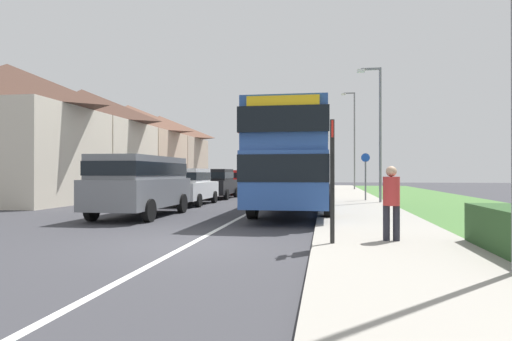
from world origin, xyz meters
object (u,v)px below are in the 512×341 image
(double_decker_bus, at_px, (296,157))
(parked_car_red, at_px, (233,181))
(street_lamp_mid, at_px, (378,125))
(cycle_route_sign, at_px, (366,175))
(parked_van_grey, at_px, (141,181))
(parked_car_black, at_px, (217,182))
(parked_car_white, at_px, (189,185))
(street_lamp_far, at_px, (353,135))
(pedestrian_at_stop, at_px, (391,199))
(bus_stop_sign, at_px, (332,172))

(double_decker_bus, distance_m, parked_car_red, 13.95)
(double_decker_bus, relative_size, street_lamp_mid, 1.71)
(parked_car_red, xyz_separation_m, street_lamp_mid, (8.92, -8.85, 2.88))
(double_decker_bus, distance_m, cycle_route_sign, 6.40)
(parked_van_grey, height_order, street_lamp_mid, street_lamp_mid)
(parked_van_grey, height_order, cycle_route_sign, cycle_route_sign)
(parked_car_black, bearing_deg, parked_car_white, -91.05)
(parked_van_grey, relative_size, street_lamp_mid, 0.77)
(double_decker_bus, bearing_deg, parked_van_grey, -149.64)
(cycle_route_sign, height_order, street_lamp_far, street_lamp_far)
(parked_car_red, xyz_separation_m, cycle_route_sign, (8.48, -7.34, 0.50))
(parked_van_grey, bearing_deg, pedestrian_at_stop, -32.77)
(parked_car_white, relative_size, bus_stop_sign, 1.71)
(pedestrian_at_stop, height_order, street_lamp_mid, street_lamp_mid)
(double_decker_bus, xyz_separation_m, parked_car_white, (-5.27, 2.51, -1.20))
(bus_stop_sign, bearing_deg, parked_car_red, 107.15)
(parked_car_red, bearing_deg, pedestrian_at_stop, -69.48)
(cycle_route_sign, bearing_deg, bus_stop_sign, -97.71)
(parked_car_black, height_order, street_lamp_far, street_lamp_far)
(double_decker_bus, height_order, parked_car_red, double_decker_bus)
(parked_van_grey, xyz_separation_m, street_lamp_far, (8.68, 23.23, 3.46))
(double_decker_bus, xyz_separation_m, cycle_route_sign, (3.18, 5.50, -0.72))
(pedestrian_at_stop, bearing_deg, parked_car_red, 110.52)
(parked_car_red, bearing_deg, double_decker_bus, -67.59)
(parked_car_red, relative_size, street_lamp_mid, 0.69)
(pedestrian_at_stop, relative_size, street_lamp_far, 0.20)
(cycle_route_sign, xyz_separation_m, street_lamp_mid, (0.44, -1.50, 2.38))
(cycle_route_sign, bearing_deg, street_lamp_mid, -73.70)
(parked_car_black, bearing_deg, parked_van_grey, -90.08)
(double_decker_bus, xyz_separation_m, parked_car_black, (-5.17, 7.63, -1.20))
(double_decker_bus, xyz_separation_m, pedestrian_at_stop, (2.50, -7.99, -1.17))
(parked_van_grey, distance_m, street_lamp_mid, 11.56)
(parked_car_red, height_order, bus_stop_sign, bus_stop_sign)
(parked_van_grey, height_order, parked_car_red, parked_van_grey)
(pedestrian_at_stop, distance_m, street_lamp_mid, 12.37)
(parked_car_red, distance_m, street_lamp_mid, 12.89)
(parked_car_black, xyz_separation_m, parked_car_red, (-0.12, 5.22, -0.02))
(double_decker_bus, bearing_deg, street_lamp_far, 80.19)
(cycle_route_sign, height_order, street_lamp_mid, street_lamp_mid)
(parked_van_grey, bearing_deg, street_lamp_mid, 38.62)
(parked_car_black, distance_m, pedestrian_at_stop, 17.40)
(bus_stop_sign, height_order, cycle_route_sign, bus_stop_sign)
(pedestrian_at_stop, bearing_deg, bus_stop_sign, -157.47)
(street_lamp_mid, bearing_deg, parked_car_white, -170.46)
(parked_car_red, relative_size, cycle_route_sign, 1.78)
(parked_car_white, bearing_deg, parked_van_grey, -89.19)
(parked_car_white, height_order, parked_car_black, parked_car_black)
(bus_stop_sign, bearing_deg, parked_car_white, 120.78)
(bus_stop_sign, bearing_deg, street_lamp_mid, 79.41)
(double_decker_bus, xyz_separation_m, parked_car_red, (-5.30, 12.85, -1.21))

